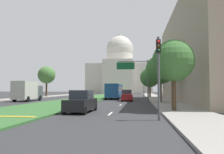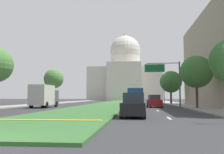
{
  "view_description": "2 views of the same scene",
  "coord_description": "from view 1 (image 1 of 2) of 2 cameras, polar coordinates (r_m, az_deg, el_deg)",
  "views": [
    {
      "loc": [
        9.98,
        -6.64,
        1.91
      ],
      "look_at": [
        2.69,
        55.85,
        5.33
      ],
      "focal_mm": 36.65,
      "sensor_mm": 36.0,
      "label": 1
    },
    {
      "loc": [
        5.44,
        -7.9,
        1.54
      ],
      "look_at": [
        0.36,
        45.18,
        5.63
      ],
      "focal_mm": 41.67,
      "sensor_mm": 36.0,
      "label": 2
    }
  ],
  "objects": [
    {
      "name": "sedan_midblock",
      "position": [
        37.8,
        3.66,
        -4.7
      ],
      "size": [
        2.12,
        4.75,
        1.86
      ],
      "color": "maroon",
      "rests_on": "ground_plane"
    },
    {
      "name": "sidewalk_right",
      "position": [
        52.77,
        10.76,
        -5.05
      ],
      "size": [
        4.0,
        103.44,
        0.15
      ],
      "primitive_type": "cube",
      "color": "#9E9991",
      "rests_on": "ground_plane"
    },
    {
      "name": "lane_dashes_right",
      "position": [
        50.73,
        4.14,
        -5.26
      ],
      "size": [
        0.16,
        63.79,
        0.01
      ],
      "color": "silver",
      "rests_on": "ground_plane"
    },
    {
      "name": "traffic_light_far_right",
      "position": [
        55.0,
        7.95,
        -1.62
      ],
      "size": [
        0.28,
        0.35,
        5.2
      ],
      "color": "#515456",
      "rests_on": "ground_plane"
    },
    {
      "name": "street_tree_right_near",
      "position": [
        20.16,
        15.06,
        3.89
      ],
      "size": [
        3.57,
        3.57,
        6.14
      ],
      "color": "#4C3823",
      "rests_on": "ground_plane"
    },
    {
      "name": "street_tree_right_far",
      "position": [
        54.89,
        9.42,
        -0.12
      ],
      "size": [
        4.65,
        4.65,
        7.07
      ],
      "color": "#4C3823",
      "rests_on": "ground_plane"
    },
    {
      "name": "grass_median",
      "position": [
        59.23,
        -3.06,
        -4.89
      ],
      "size": [
        7.55,
        103.44,
        0.14
      ],
      "primitive_type": "cube",
      "color": "#386B33",
      "rests_on": "ground_plane"
    },
    {
      "name": "sedan_lead_stopped",
      "position": [
        19.41,
        -7.65,
        -6.2
      ],
      "size": [
        1.93,
        4.69,
        1.85
      ],
      "color": "black",
      "rests_on": "ground_plane"
    },
    {
      "name": "street_tree_right_mid",
      "position": [
        33.12,
        12.01,
        1.85
      ],
      "size": [
        4.17,
        4.17,
        6.84
      ],
      "color": "#4C3823",
      "rests_on": "ground_plane"
    },
    {
      "name": "traffic_light_near_right",
      "position": [
        14.5,
        11.55,
        2.5
      ],
      "size": [
        0.28,
        0.35,
        5.2
      ],
      "color": "#515456",
      "rests_on": "ground_plane"
    },
    {
      "name": "sedan_distant",
      "position": [
        54.18,
        2.0,
        -4.31
      ],
      "size": [
        2.02,
        4.19,
        1.65
      ],
      "color": "silver",
      "rests_on": "ground_plane"
    },
    {
      "name": "overhead_guide_sign",
      "position": [
        35.77,
        6.14,
        1.24
      ],
      "size": [
        4.95,
        0.2,
        6.5
      ],
      "color": "#515456",
      "rests_on": "ground_plane"
    },
    {
      "name": "capitol_building",
      "position": [
        121.59,
        1.92,
        1.42
      ],
      "size": [
        33.35,
        24.07,
        31.49
      ],
      "color": "beige",
      "rests_on": "ground_plane"
    },
    {
      "name": "sidewalk_left",
      "position": [
        57.73,
        -17.66,
        -4.79
      ],
      "size": [
        4.0,
        103.44,
        0.15
      ],
      "primitive_type": "cube",
      "color": "#9E9991",
      "rests_on": "ground_plane"
    },
    {
      "name": "street_tree_left_far",
      "position": [
        59.98,
        -16.0,
        0.48
      ],
      "size": [
        4.38,
        4.38,
        7.76
      ],
      "color": "#4C3823",
      "rests_on": "ground_plane"
    },
    {
      "name": "city_bus",
      "position": [
        45.72,
        0.66,
        -3.29
      ],
      "size": [
        2.62,
        11.0,
        2.95
      ],
      "color": "#1E4C8C",
      "rests_on": "ground_plane"
    },
    {
      "name": "ground_plane",
      "position": [
        64.9,
        -2.2,
        -4.79
      ],
      "size": [
        260.0,
        260.0,
        0.0
      ],
      "primitive_type": "plane",
      "color": "#333335"
    },
    {
      "name": "box_truck_delivery",
      "position": [
        39.39,
        -20.36,
        -3.26
      ],
      "size": [
        2.4,
        6.4,
        3.2
      ],
      "color": "#4C5156",
      "rests_on": "ground_plane"
    }
  ]
}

